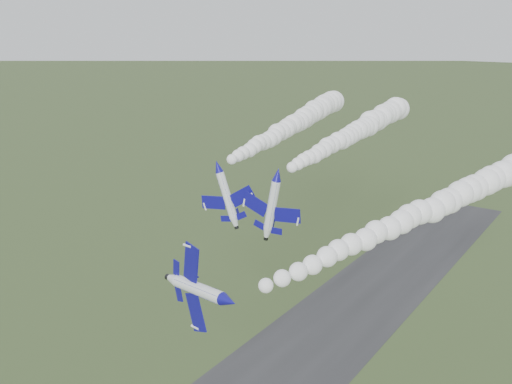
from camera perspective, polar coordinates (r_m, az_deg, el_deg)
runway at (r=112.64m, az=1.82°, el=-18.30°), size 24.00×260.00×0.04m
jet_lead at (r=64.43m, az=-2.79°, el=-10.91°), size 5.77×13.30×11.01m
smoke_trail_jet_lead at (r=93.01m, az=18.39°, el=-0.90°), size 22.10×77.30×5.44m
jet_pair_left at (r=94.01m, az=-3.87°, el=2.57°), size 9.72×11.99×3.88m
smoke_trail_jet_pair_left at (r=129.04m, az=3.83°, el=6.81°), size 20.04×72.71×5.92m
jet_pair_right at (r=88.30m, az=2.14°, el=1.75°), size 10.34×12.45×3.40m
smoke_trail_jet_pair_right at (r=118.86m, az=9.88°, el=5.97°), size 13.58×63.15×5.41m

